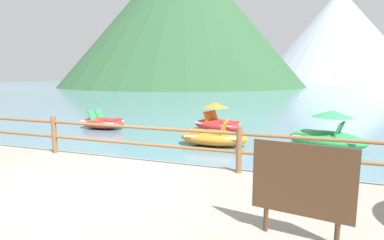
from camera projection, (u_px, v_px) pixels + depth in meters
ground_plane at (273, 92)px, 42.89m from camera, size 200.00×200.00×0.00m
dock_railing at (136, 137)px, 6.90m from camera, size 23.92×0.12×0.95m
sign_board at (302, 182)px, 3.57m from camera, size 1.17×0.23×1.19m
pedal_boat_0 at (213, 137)px, 10.31m from camera, size 2.40×1.25×0.87m
pedal_boat_1 at (217, 122)px, 12.92m from camera, size 2.46×1.79×1.23m
pedal_boat_2 at (102, 123)px, 13.61m from camera, size 2.26×1.24×0.85m
pedal_boat_3 at (327, 136)px, 9.82m from camera, size 2.67×1.91×1.27m
cliff_headland at (191, 20)px, 68.10m from camera, size 53.92×53.92×31.43m
distant_peak at (337, 36)px, 108.25m from camera, size 53.69×53.69×32.74m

